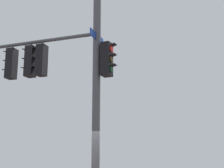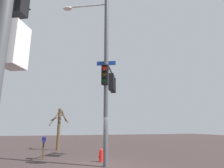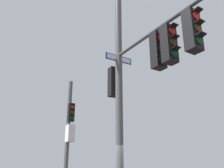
# 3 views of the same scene
# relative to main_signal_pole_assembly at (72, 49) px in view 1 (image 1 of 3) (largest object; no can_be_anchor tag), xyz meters

# --- Properties ---
(main_signal_pole_assembly) EXTENTS (4.35, 4.23, 9.86)m
(main_signal_pole_assembly) POSITION_rel_main_signal_pole_assembly_xyz_m (0.00, 0.00, 0.00)
(main_signal_pole_assembly) COLOR #4C4F54
(main_signal_pole_assembly) RESTS_ON ground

